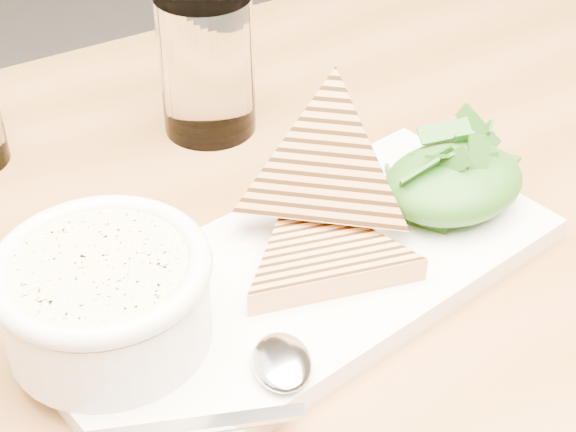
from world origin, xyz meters
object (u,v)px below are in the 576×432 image
platter (303,279)px  glass_far (207,65)px  table_top (221,346)px  soup_bowl (107,306)px

platter → glass_far: glass_far is taller
table_top → glass_far: 0.26m
soup_bowl → glass_far: (0.18, 0.21, 0.02)m
table_top → platter: bearing=0.9°
table_top → soup_bowl: size_ratio=10.11×
glass_far → soup_bowl: bearing=-130.5°
table_top → soup_bowl: soup_bowl is taller
table_top → glass_far: glass_far is taller
soup_bowl → glass_far: glass_far is taller
glass_far → table_top: bearing=-116.6°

